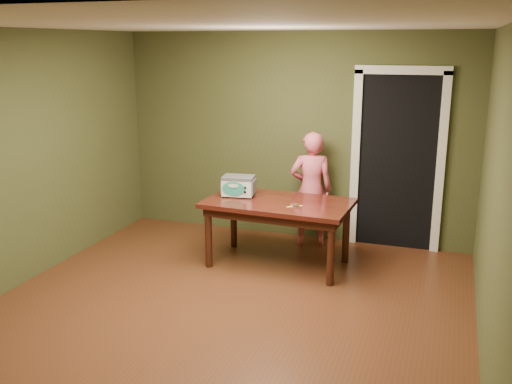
% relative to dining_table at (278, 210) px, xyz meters
% --- Properties ---
extents(floor, '(5.00, 5.00, 0.00)m').
position_rel_dining_table_xyz_m(floor, '(-0.13, -1.43, -0.65)').
color(floor, '#582C19').
rests_on(floor, ground).
extents(room_shell, '(4.52, 5.02, 2.61)m').
position_rel_dining_table_xyz_m(room_shell, '(-0.13, -1.43, 1.06)').
color(room_shell, '#424A27').
rests_on(room_shell, ground).
extents(doorway, '(1.10, 0.66, 2.25)m').
position_rel_dining_table_xyz_m(doorway, '(1.17, 1.35, 0.41)').
color(doorway, black).
rests_on(doorway, ground).
extents(dining_table, '(1.63, 0.96, 0.75)m').
position_rel_dining_table_xyz_m(dining_table, '(0.00, 0.00, 0.00)').
color(dining_table, '#340F0B').
rests_on(dining_table, floor).
extents(toy_oven, '(0.41, 0.30, 0.23)m').
position_rel_dining_table_xyz_m(toy_oven, '(-0.50, 0.06, 0.23)').
color(toy_oven, '#4C4F54').
rests_on(toy_oven, dining_table).
extents(baking_pan, '(0.10, 0.10, 0.02)m').
position_rel_dining_table_xyz_m(baking_pan, '(0.22, -0.14, 0.11)').
color(baking_pan, silver).
rests_on(baking_pan, dining_table).
extents(spatula, '(0.16, 0.13, 0.01)m').
position_rel_dining_table_xyz_m(spatula, '(0.23, -0.16, 0.10)').
color(spatula, '#F4CF6A').
rests_on(spatula, dining_table).
extents(child, '(0.60, 0.48, 1.43)m').
position_rel_dining_table_xyz_m(child, '(0.18, 0.77, 0.06)').
color(child, '#EC6176').
rests_on(child, floor).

